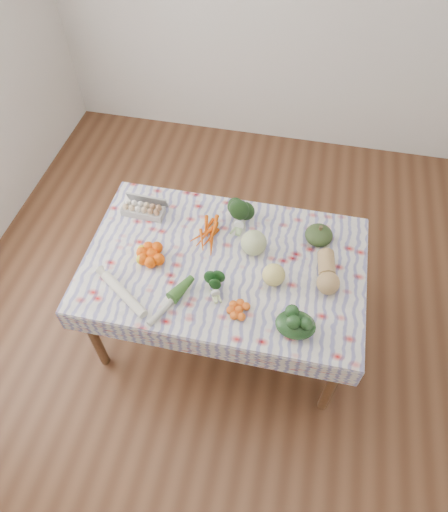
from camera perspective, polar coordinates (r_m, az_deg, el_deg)
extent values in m
plane|color=#52301C|center=(3.34, 0.00, -8.66)|extent=(4.50, 4.50, 0.00)
cube|color=brown|center=(2.73, 0.00, -1.16)|extent=(1.60, 1.00, 0.04)
cylinder|color=brown|center=(3.01, -15.95, -9.62)|extent=(0.06, 0.06, 0.71)
cylinder|color=brown|center=(2.84, 13.34, -15.27)|extent=(0.06, 0.06, 0.71)
cylinder|color=brown|center=(3.44, -10.58, 2.94)|extent=(0.06, 0.06, 0.71)
cylinder|color=brown|center=(3.29, 14.34, -1.18)|extent=(0.06, 0.06, 0.71)
cube|color=silver|center=(2.71, 0.00, -0.83)|extent=(1.66, 1.06, 0.01)
cube|color=#A7A7A3|center=(2.97, -10.11, 5.66)|extent=(0.28, 0.12, 0.07)
cube|color=#D64F09|center=(2.81, -1.96, 2.65)|extent=(0.27, 0.25, 0.04)
ellipsoid|color=#1B3916|center=(2.84, 2.20, 5.11)|extent=(0.19, 0.17, 0.15)
ellipsoid|color=#344A22|center=(2.82, 11.77, 2.58)|extent=(0.19, 0.19, 0.11)
sphere|color=#B3C284|center=(2.70, 3.74, 1.65)|extent=(0.20, 0.20, 0.15)
ellipsoid|color=tan|center=(2.65, 12.82, -1.88)|extent=(0.16, 0.29, 0.13)
cube|color=#F85405|center=(2.72, -9.04, 0.22)|extent=(0.30, 0.30, 0.08)
ellipsoid|color=#164216|center=(2.55, -1.29, -3.71)|extent=(0.17, 0.17, 0.10)
cube|color=orange|center=(2.49, 1.88, -6.69)|extent=(0.18, 0.18, 0.05)
sphere|color=#E5D56D|center=(2.58, 6.23, -2.36)|extent=(0.16, 0.16, 0.13)
ellipsoid|color=#173416|center=(2.44, 8.93, -8.47)|extent=(0.23, 0.19, 0.09)
cylinder|color=white|center=(2.60, -12.40, -4.67)|extent=(0.35, 0.26, 0.05)
cylinder|color=beige|center=(2.54, -6.69, -5.70)|extent=(0.18, 0.34, 0.04)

